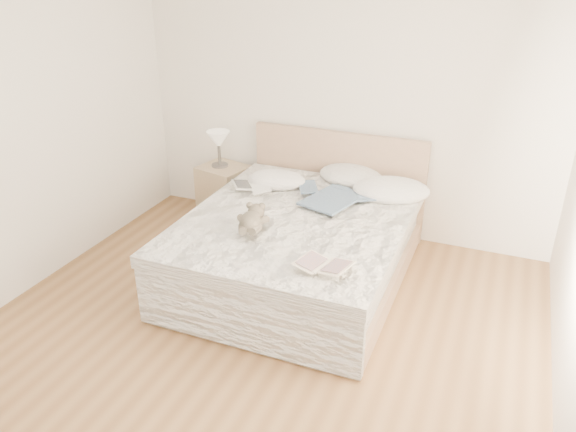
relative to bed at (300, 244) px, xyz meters
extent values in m
cube|color=brown|center=(0.00, -1.19, -0.31)|extent=(4.00, 4.50, 0.00)
cube|color=white|center=(0.00, 1.06, 1.04)|extent=(4.00, 0.02, 2.70)
cube|color=tan|center=(0.00, -0.04, -0.21)|extent=(1.68, 2.08, 0.20)
cube|color=white|center=(0.00, -0.04, 0.04)|extent=(1.60, 2.00, 0.30)
cube|color=white|center=(0.00, -0.09, 0.23)|extent=(1.72, 2.05, 0.10)
cube|color=tan|center=(0.00, 1.00, 0.19)|extent=(1.70, 0.06, 1.00)
cube|color=tan|center=(-1.15, 0.79, -0.03)|extent=(0.53, 0.49, 0.56)
cylinder|color=#48423E|center=(-1.18, 0.80, 0.26)|extent=(0.17, 0.17, 0.02)
cylinder|color=#423E38|center=(-1.18, 0.80, 0.39)|extent=(0.03, 0.03, 0.23)
cone|color=beige|center=(-1.18, 0.80, 0.53)|extent=(0.25, 0.25, 0.17)
ellipsoid|color=white|center=(-0.43, 0.49, 0.33)|extent=(0.58, 0.45, 0.16)
ellipsoid|color=silver|center=(0.18, 0.84, 0.33)|extent=(0.70, 0.56, 0.19)
ellipsoid|color=white|center=(0.60, 0.65, 0.33)|extent=(0.77, 0.63, 0.20)
cube|color=white|center=(-0.58, 0.27, 0.32)|extent=(0.42, 0.41, 0.03)
cube|color=#F9E8CA|center=(0.47, -0.78, 0.32)|extent=(0.41, 0.32, 0.02)
camera|label=1|loc=(1.48, -3.88, 2.24)|focal=35.00mm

